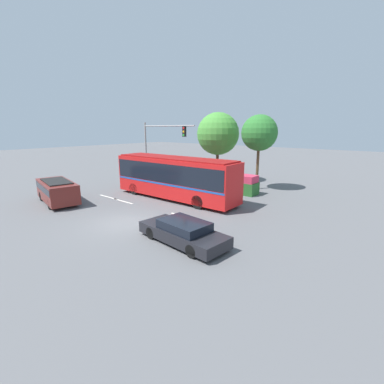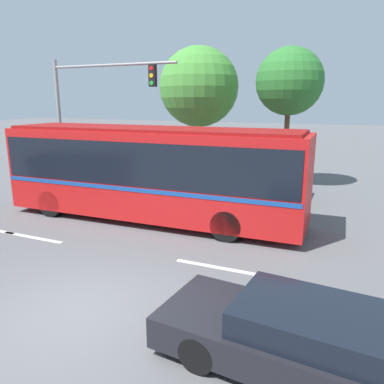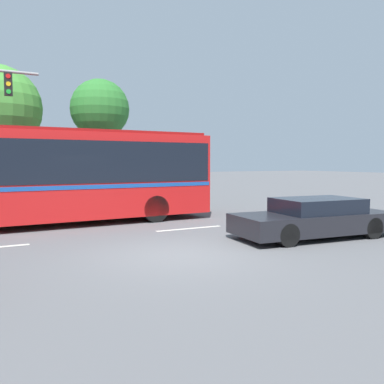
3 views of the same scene
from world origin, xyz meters
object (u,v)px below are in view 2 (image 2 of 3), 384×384
object	(u,v)px
street_tree_centre	(289,82)
street_tree_left	(199,87)
traffic_light_pole	(87,103)
city_bus	(151,168)
sedan_foreground	(308,341)

from	to	relation	value
street_tree_centre	street_tree_left	bearing A→B (deg)	170.50
traffic_light_pole	street_tree_left	world-z (taller)	street_tree_left
city_bus	traffic_light_pole	world-z (taller)	traffic_light_pole
city_bus	traffic_light_pole	size ratio (longest dim) A/B	1.72
traffic_light_pole	sedan_foreground	bearing A→B (deg)	-38.57
street_tree_centre	traffic_light_pole	bearing A→B (deg)	-150.84
traffic_light_pole	street_tree_centre	distance (m)	9.70
street_tree_left	traffic_light_pole	bearing A→B (deg)	-120.94
street_tree_left	sedan_foreground	bearing A→B (deg)	-61.52
sedan_foreground	street_tree_centre	bearing A→B (deg)	-73.27
traffic_light_pole	street_tree_left	distance (m)	6.53
city_bus	sedan_foreground	size ratio (longest dim) A/B	2.20
sedan_foreground	street_tree_left	size ratio (longest dim) A/B	0.70
sedan_foreground	street_tree_left	distance (m)	17.06
city_bus	street_tree_centre	size ratio (longest dim) A/B	1.63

